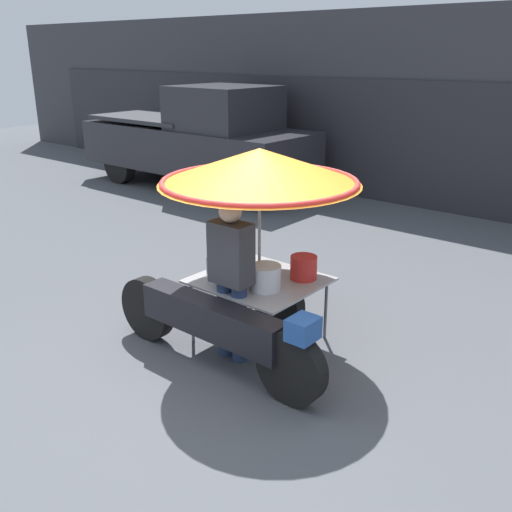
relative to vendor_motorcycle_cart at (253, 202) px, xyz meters
The scene contains 4 objects.
ground_plane 1.55m from the vendor_motorcycle_cart, 74.45° to the right, with size 36.00×36.00×0.00m, color #4C4F54.
vendor_motorcycle_cart is the anchor object (origin of this frame).
vendor_person 0.67m from the vendor_motorcycle_cart, 87.13° to the right, with size 0.38×0.22×1.51m.
pickup_truck 6.88m from the vendor_motorcycle_cart, 139.03° to the left, with size 5.16×1.85×2.08m.
Camera 1 is at (3.04, -3.24, 2.70)m, focal length 40.00 mm.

